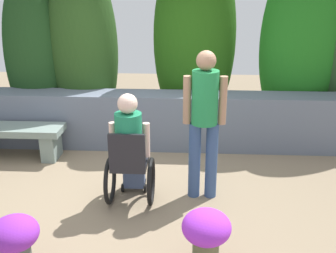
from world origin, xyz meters
The scene contains 8 objects.
ground_plane centered at (0.00, 0.00, 0.00)m, with size 13.48×13.48×0.00m, color #86735A.
stone_retaining_wall centered at (0.00, 1.53, 0.43)m, with size 7.47×0.51×0.86m, color slate.
hedge_backdrop centered at (0.26, 2.17, 1.53)m, with size 8.25×1.25×3.24m.
stone_bench centered at (-1.92, 0.99, 0.32)m, with size 1.51×0.47×0.48m.
person_in_wheelchair centered at (-0.01, -0.16, 0.62)m, with size 0.53×0.66×1.33m.
person_standing_companion centered at (0.83, 0.01, 1.02)m, with size 0.49×0.30×1.76m.
flower_pot_purple_near centered at (0.83, -1.23, 0.33)m, with size 0.45×0.45×0.54m.
flower_pot_terracotta_by_wall centered at (-0.85, -1.43, 0.33)m, with size 0.43×0.43×0.54m.
Camera 1 is at (0.66, -4.32, 2.46)m, focal length 42.91 mm.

